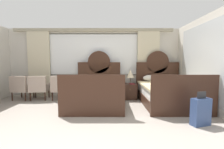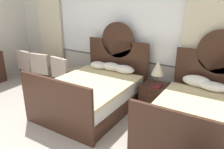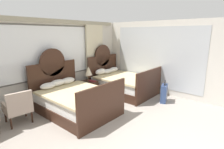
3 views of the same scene
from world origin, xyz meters
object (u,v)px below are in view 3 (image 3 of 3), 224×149
object	(u,v)px
table_lamp_on_nightstand	(88,71)
bed_near_window	(75,100)
bed_near_mirror	(122,83)
suitcase_on_floor	(164,93)
nightstand_between_beds	(88,89)
armchair_by_window_left	(18,107)
book_on_nightstand	(92,81)

from	to	relation	value
table_lamp_on_nightstand	bed_near_window	bearing A→B (deg)	-149.69
bed_near_mirror	suitcase_on_floor	size ratio (longest dim) A/B	3.03
suitcase_on_floor	nightstand_between_beds	bearing A→B (deg)	118.62
table_lamp_on_nightstand	suitcase_on_floor	distance (m)	2.71
table_lamp_on_nightstand	armchair_by_window_left	size ratio (longest dim) A/B	0.62
bed_near_window	suitcase_on_floor	xyz separation A→B (m)	(2.41, -1.64, -0.08)
bed_near_window	table_lamp_on_nightstand	bearing A→B (deg)	30.31
bed_near_window	armchair_by_window_left	world-z (taller)	bed_near_window
bed_near_window	book_on_nightstand	size ratio (longest dim) A/B	8.58
book_on_nightstand	bed_near_window	bearing A→B (deg)	-154.87
bed_near_mirror	book_on_nightstand	xyz separation A→B (m)	(-1.06, 0.57, 0.20)
bed_near_window	table_lamp_on_nightstand	world-z (taller)	bed_near_window
nightstand_between_beds	suitcase_on_floor	size ratio (longest dim) A/B	0.76
bed_near_window	suitcase_on_floor	size ratio (longest dim) A/B	3.03
nightstand_between_beds	armchair_by_window_left	bearing A→B (deg)	-176.35
bed_near_window	armchair_by_window_left	xyz separation A→B (m)	(-1.34, 0.52, 0.08)
bed_near_window	bed_near_mirror	distance (m)	2.29
suitcase_on_floor	table_lamp_on_nightstand	bearing A→B (deg)	117.79
nightstand_between_beds	bed_near_mirror	bearing A→B (deg)	-30.69
nightstand_between_beds	armchair_by_window_left	size ratio (longest dim) A/B	0.64
nightstand_between_beds	table_lamp_on_nightstand	xyz separation A→B (m)	(0.04, 0.01, 0.66)
nightstand_between_beds	book_on_nightstand	distance (m)	0.33
table_lamp_on_nightstand	book_on_nightstand	world-z (taller)	table_lamp_on_nightstand
nightstand_between_beds	book_on_nightstand	xyz separation A→B (m)	(0.09, -0.11, 0.30)
table_lamp_on_nightstand	book_on_nightstand	size ratio (longest dim) A/B	2.08
armchair_by_window_left	nightstand_between_beds	bearing A→B (deg)	3.65
armchair_by_window_left	suitcase_on_floor	distance (m)	4.34
nightstand_between_beds	book_on_nightstand	size ratio (longest dim) A/B	2.17
bed_near_mirror	table_lamp_on_nightstand	bearing A→B (deg)	148.10
table_lamp_on_nightstand	suitcase_on_floor	size ratio (longest dim) A/B	0.73
armchair_by_window_left	suitcase_on_floor	world-z (taller)	armchair_by_window_left
table_lamp_on_nightstand	book_on_nightstand	distance (m)	0.38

